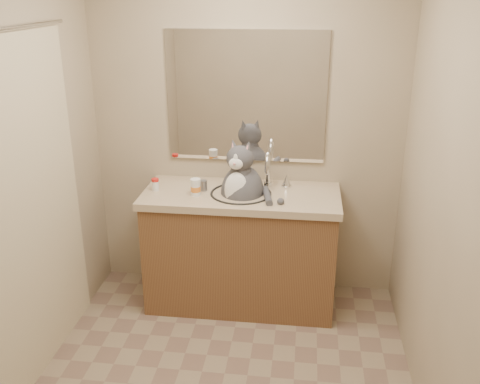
{
  "coord_description": "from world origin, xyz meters",
  "views": [
    {
      "loc": [
        0.41,
        -2.4,
        2.16
      ],
      "look_at": [
        0.03,
        0.65,
        0.98
      ],
      "focal_mm": 40.0,
      "sensor_mm": 36.0,
      "label": 1
    }
  ],
  "objects_px": {
    "pill_bottle_orange": "(196,187)",
    "grey_canister": "(204,185)",
    "cat": "(242,189)",
    "pill_bottle_redcap": "(155,184)"
  },
  "relations": [
    {
      "from": "pill_bottle_orange",
      "to": "grey_canister",
      "type": "bearing_deg",
      "value": 68.94
    },
    {
      "from": "pill_bottle_orange",
      "to": "cat",
      "type": "bearing_deg",
      "value": 13.88
    },
    {
      "from": "cat",
      "to": "grey_canister",
      "type": "distance_m",
      "value": 0.27
    },
    {
      "from": "cat",
      "to": "pill_bottle_redcap",
      "type": "relative_size",
      "value": 6.88
    },
    {
      "from": "grey_canister",
      "to": "pill_bottle_redcap",
      "type": "bearing_deg",
      "value": -173.33
    },
    {
      "from": "pill_bottle_redcap",
      "to": "grey_canister",
      "type": "distance_m",
      "value": 0.33
    },
    {
      "from": "cat",
      "to": "pill_bottle_orange",
      "type": "bearing_deg",
      "value": -151.4
    },
    {
      "from": "cat",
      "to": "pill_bottle_orange",
      "type": "relative_size",
      "value": 5.08
    },
    {
      "from": "pill_bottle_redcap",
      "to": "pill_bottle_orange",
      "type": "relative_size",
      "value": 0.74
    },
    {
      "from": "cat",
      "to": "pill_bottle_redcap",
      "type": "bearing_deg",
      "value": -163.57
    }
  ]
}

